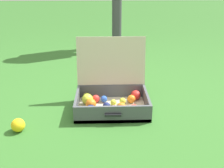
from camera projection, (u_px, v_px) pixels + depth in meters
ground_plane at (119, 111)px, 1.92m from camera, size 16.00×16.00×0.00m
open_suitcase at (110, 94)px, 1.94m from camera, size 0.52×0.47×0.49m
stray_ball_on_grass at (18, 125)px, 1.66m from camera, size 0.09×0.09×0.09m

